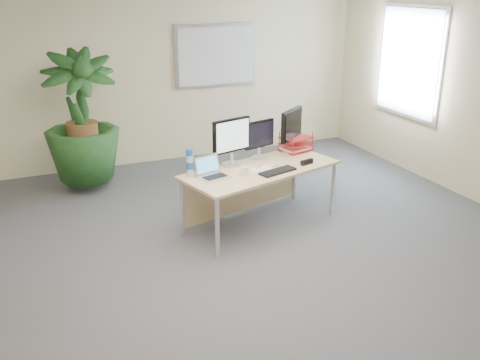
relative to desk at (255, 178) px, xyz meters
name	(u,v)px	position (x,y,z in m)	size (l,w,h in m)	color
floor	(250,294)	(-0.68, -1.37, -0.54)	(8.00, 8.00, 0.00)	#434448
back_wall	(138,74)	(-0.68, 2.63, 0.81)	(7.00, 0.04, 2.70)	beige
whiteboard	(216,56)	(0.52, 2.59, 1.01)	(1.30, 0.04, 0.95)	silver
window	(409,62)	(2.79, 0.93, 1.01)	(0.04, 1.30, 1.55)	silver
desk	(255,178)	(0.00, 0.00, 0.00)	(1.91, 1.19, 0.68)	#DAB280
floor_plant	(83,135)	(-1.63, 1.79, 0.21)	(0.84, 0.84, 1.50)	#163D19
monitor_left	(231,139)	(-0.24, 0.13, 0.45)	(0.48, 0.22, 0.54)	silver
monitor_right	(259,137)	(0.15, 0.23, 0.40)	(0.40, 0.18, 0.45)	silver
monitor_dark	(292,128)	(0.60, 0.29, 0.45)	(0.41, 0.32, 0.53)	silver
laptop	(211,171)	(-0.57, -0.12, 0.20)	(0.36, 0.33, 0.22)	silver
keyboard	(278,171)	(0.13, -0.28, 0.15)	(0.43, 0.14, 0.02)	black
coffee_mug	(244,171)	(-0.23, -0.22, 0.19)	(0.12, 0.08, 0.09)	silver
spiral_notebook	(262,169)	(0.02, -0.14, 0.15)	(0.25, 0.19, 0.01)	white
orange_pen	(259,167)	(0.01, -0.08, 0.16)	(0.01, 0.01, 0.14)	#CD5516
yellow_highlighter	(275,166)	(0.19, -0.11, 0.15)	(0.02, 0.02, 0.12)	yellow
water_bottle	(190,164)	(-0.78, -0.05, 0.29)	(0.08, 0.08, 0.30)	silver
letter_tray	(296,145)	(0.68, 0.32, 0.22)	(0.41, 0.35, 0.17)	red
stapler	(307,162)	(0.56, -0.18, 0.17)	(0.16, 0.04, 0.05)	black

